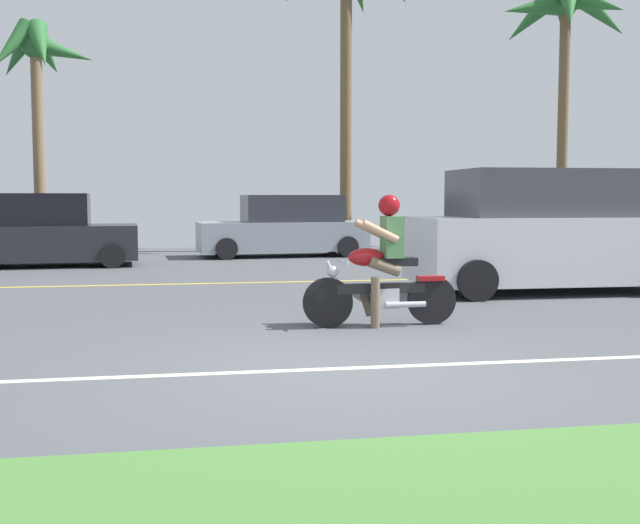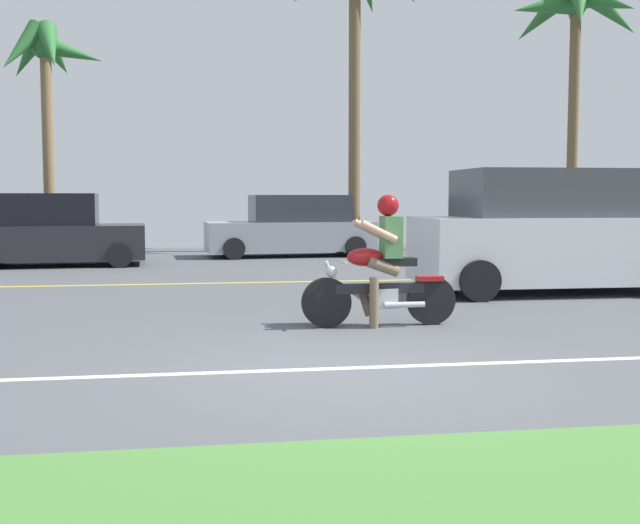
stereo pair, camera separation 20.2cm
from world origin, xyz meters
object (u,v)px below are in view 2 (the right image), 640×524
palm_tree_0 (576,16)px  palm_tree_2 (46,66)px  suv_nearby (554,233)px  parked_car_3 (511,230)px  parked_car_2 (293,228)px  parked_car_1 (53,232)px  motorcyclist (381,271)px

palm_tree_0 → palm_tree_2: palm_tree_0 is taller
suv_nearby → parked_car_3: bearing=72.0°
suv_nearby → parked_car_2: (-3.34, 8.61, -0.23)m
parked_car_2 → palm_tree_0: bearing=8.2°
parked_car_2 → palm_tree_2: palm_tree_2 is taller
parked_car_3 → palm_tree_0: 6.94m
parked_car_3 → palm_tree_0: bearing=32.8°
parked_car_3 → palm_tree_2: size_ratio=0.66×
palm_tree_0 → parked_car_3: bearing=-147.2°
suv_nearby → parked_car_2: suv_nearby is taller
parked_car_2 → parked_car_3: size_ratio=1.13×
parked_car_3 → parked_car_2: bearing=175.8°
suv_nearby → palm_tree_0: 12.62m
parked_car_1 → parked_car_2: (5.85, 2.04, -0.01)m
motorcyclist → palm_tree_2: palm_tree_2 is taller
parked_car_3 → palm_tree_0: (2.59, 1.67, 6.22)m
parked_car_1 → parked_car_2: bearing=19.3°
parked_car_1 → palm_tree_0: size_ratio=0.50×
palm_tree_0 → suv_nearby: bearing=-118.0°
parked_car_3 → palm_tree_2: 13.17m
parked_car_2 → parked_car_3: bearing=-4.2°
motorcyclist → parked_car_2: 11.59m
parked_car_1 → palm_tree_2: bearing=100.6°
motorcyclist → parked_car_3: size_ratio=0.48×
motorcyclist → palm_tree_2: bearing=116.0°
motorcyclist → parked_car_1: (-5.50, 9.54, 0.09)m
parked_car_1 → parked_car_3: (11.84, 1.61, -0.10)m
parked_car_1 → palm_tree_0: bearing=12.8°
suv_nearby → parked_car_3: size_ratio=1.17×
motorcyclist → parked_car_2: size_ratio=0.43×
parked_car_3 → parked_car_1: bearing=-172.3°
suv_nearby → parked_car_1: (-9.19, 6.56, -0.21)m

